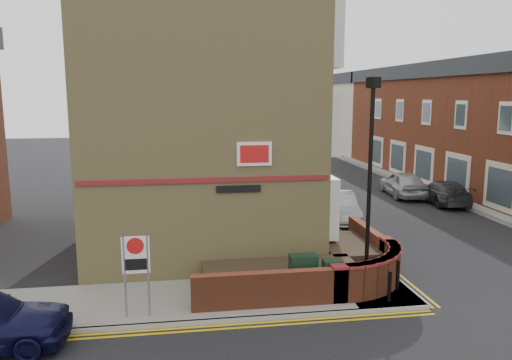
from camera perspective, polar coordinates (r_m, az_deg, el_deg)
The scene contains 27 objects.
ground at distance 14.18m, azimuth 7.89°, elevation -15.14°, with size 120.00×120.00×0.00m, color black.
pavement_corner at distance 15.01m, azimuth -7.11°, elevation -13.41°, with size 13.00×3.00×0.12m, color gray.
pavement_main at distance 29.48m, azimuth 2.79°, elevation -1.77°, with size 2.00×32.00×0.12m, color gray.
pavement_far at distance 30.93m, azimuth 24.38°, elevation -2.09°, with size 4.00×40.00×0.12m, color gray.
kerb_side at distance 13.64m, azimuth -6.92°, elevation -15.88°, with size 13.00×0.15×0.12m, color gray.
kerb_main_near at distance 29.69m, azimuth 4.68°, elevation -1.70°, with size 0.15×32.00×0.12m, color gray.
kerb_main_far at distance 29.89m, azimuth 21.16°, elevation -2.26°, with size 0.15×40.00×0.12m, color gray.
yellow_lines_side at distance 13.44m, azimuth -6.88°, elevation -16.55°, with size 13.00×0.28×0.01m, color gold.
yellow_lines_main at distance 29.76m, azimuth 5.15°, elevation -1.79°, with size 0.28×32.00×0.01m, color gold.
corner_building at distance 20.33m, azimuth -6.16°, elevation 10.50°, with size 8.95×10.40×13.60m.
garden_wall at distance 16.39m, azimuth 5.36°, elevation -11.55°, with size 6.80×6.00×1.20m, color brown, non-canonical shape.
lamppost at distance 14.77m, azimuth 12.83°, elevation -0.64°, with size 0.25×0.50×6.30m.
utility_cabinet_large at distance 14.98m, azimuth 5.40°, elevation -10.70°, with size 0.80×0.45×1.20m, color black.
utility_cabinet_small at distance 14.94m, azimuth 8.72°, elevation -11.04°, with size 0.55×0.40×1.10m, color black.
bollard_near at distance 14.96m, azimuth 15.02°, elevation -11.66°, with size 0.11×0.11×0.90m, color black.
bollard_far at distance 15.87m, azimuth 15.87°, elevation -10.42°, with size 0.11×0.11×0.90m, color black.
zone_sign at distance 13.56m, azimuth -13.56°, elevation -9.03°, with size 0.72×0.07×2.20m.
far_terrace at distance 34.59m, azimuth 23.34°, elevation 5.81°, with size 5.40×30.40×8.00m.
far_terrace_cream at distance 53.55m, azimuth 11.36°, elevation 7.55°, with size 5.40×12.40×8.00m.
tree_near at distance 27.00m, azimuth 3.70°, elevation 7.10°, with size 3.64×3.65×6.70m.
tree_mid at distance 34.84m, azimuth 0.86°, elevation 8.53°, with size 4.03×4.03×7.42m.
tree_far at distance 42.75m, azimuth -0.94°, elevation 8.38°, with size 3.81×3.81×7.00m.
traffic_light_assembly at distance 37.94m, azimuth 0.70°, elevation 4.98°, with size 0.20×0.16×4.20m.
silver_car_near at distance 24.03m, azimuth 9.47°, elevation -3.04°, with size 1.44×4.12×1.36m, color #95989C.
red_car_main at distance 32.47m, azimuth 6.30°, elevation 0.24°, with size 2.01×4.36×1.21m, color maroon.
grey_car_far at distance 29.32m, azimuth 20.62°, elevation -1.29°, with size 1.80×4.43×1.28m, color #2D2C31.
silver_car_far at distance 30.70m, azimuth 16.46°, elevation -0.38°, with size 1.78×4.43×1.51m, color #A4A7AC.
Camera 1 is at (-3.79, -12.30, 5.95)m, focal length 35.00 mm.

